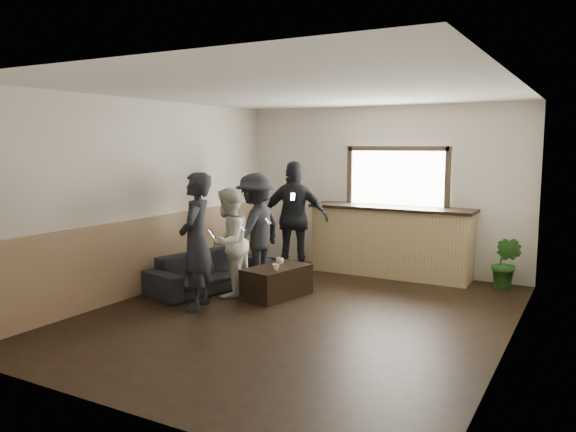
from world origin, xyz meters
The scene contains 12 objects.
ground centered at (0.00, 0.00, 0.00)m, with size 5.00×6.00×0.01m, color black.
room_shell centered at (-0.74, 0.00, 1.47)m, with size 5.01×6.01×2.80m.
bar_counter centered at (0.30, 2.70, 0.64)m, with size 2.70×0.68×2.13m.
sofa centered at (-1.75, 0.48, 0.28)m, with size 1.89×0.74×0.55m, color black.
coffee_table centered at (-0.66, 0.60, 0.22)m, with size 0.54×0.98×0.43m, color black.
cup_a centered at (-0.71, 0.77, 0.48)m, with size 0.11×0.11×0.09m, color silver.
cup_b centered at (-0.56, 0.41, 0.48)m, with size 0.09×0.09×0.09m, color silver.
potted_plant centered at (2.11, 2.65, 0.40)m, with size 0.44×0.35×0.80m, color #2D6623.
person_a centered at (-1.30, -0.39, 0.90)m, with size 0.64×0.77×1.80m.
person_b centered at (-1.30, 0.34, 0.78)m, with size 0.71×0.85×1.55m.
person_c centered at (-1.30, 1.08, 0.86)m, with size 0.67×1.13×1.73m.
person_d centered at (-1.11, 1.97, 0.94)m, with size 1.20×0.81×1.89m.
Camera 1 is at (3.27, -6.11, 2.15)m, focal length 35.00 mm.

